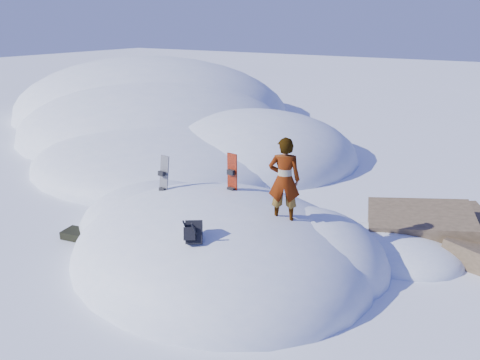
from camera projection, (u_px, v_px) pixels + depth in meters
The scene contains 9 objects.
ground at pixel (219, 259), 10.56m from camera, with size 120.00×120.00×0.00m, color white.
snow_mound at pixel (219, 253), 10.83m from camera, with size 8.00×6.00×3.00m.
snow_ridge at pixel (160, 126), 23.69m from camera, with size 21.50×18.50×6.40m.
rock_outcrop at pixel (420, 247), 11.09m from camera, with size 4.68×4.41×1.68m.
snowboard_red at pixel (232, 183), 10.59m from camera, with size 0.27×0.14×1.41m.
snowboard_dark at pixel (163, 183), 10.97m from camera, with size 0.27×0.24×1.34m.
backpack at pixel (193, 232), 8.55m from camera, with size 0.46×0.51×0.52m.
gear_pile at pixel (80, 234), 11.53m from camera, with size 0.92×0.71×0.24m.
person at pixel (284, 180), 9.21m from camera, with size 0.63×0.41×1.72m, color slate.
Camera 1 is at (5.41, -7.70, 5.13)m, focal length 35.00 mm.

